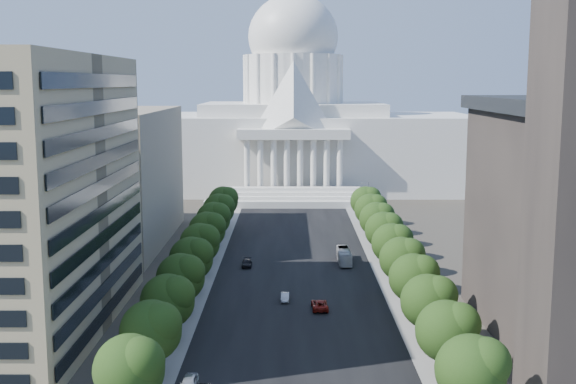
{
  "coord_description": "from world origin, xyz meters",
  "views": [
    {
      "loc": [
        -1.03,
        -60.13,
        36.2
      ],
      "look_at": [
        -1.44,
        82.7,
        14.26
      ],
      "focal_mm": 45.0,
      "sensor_mm": 36.0,
      "label": 1
    }
  ],
  "objects_px": {
    "car_silver": "(285,297)",
    "car_dark_b": "(247,263)",
    "car_parked": "(189,384)",
    "city_bus": "(344,256)",
    "car_red": "(320,305)"
  },
  "relations": [
    {
      "from": "car_silver",
      "to": "city_bus",
      "type": "distance_m",
      "value": 28.11
    },
    {
      "from": "car_parked",
      "to": "car_silver",
      "type": "bearing_deg",
      "value": 74.18
    },
    {
      "from": "car_dark_b",
      "to": "car_silver",
      "type": "bearing_deg",
      "value": -71.54
    },
    {
      "from": "car_dark_b",
      "to": "car_parked",
      "type": "xyz_separation_m",
      "value": [
        -3.47,
        -57.51,
        0.14
      ]
    },
    {
      "from": "car_red",
      "to": "city_bus",
      "type": "distance_m",
      "value": 30.63
    },
    {
      "from": "car_silver",
      "to": "car_dark_b",
      "type": "xyz_separation_m",
      "value": [
        -7.68,
        22.4,
        0.03
      ]
    },
    {
      "from": "car_silver",
      "to": "car_dark_b",
      "type": "bearing_deg",
      "value": 109.33
    },
    {
      "from": "car_parked",
      "to": "car_dark_b",
      "type": "bearing_deg",
      "value": 88.34
    },
    {
      "from": "car_red",
      "to": "car_parked",
      "type": "bearing_deg",
      "value": 59.13
    },
    {
      "from": "city_bus",
      "to": "car_red",
      "type": "bearing_deg",
      "value": -102.27
    },
    {
      "from": "car_silver",
      "to": "car_parked",
      "type": "xyz_separation_m",
      "value": [
        -11.14,
        -35.11,
        0.17
      ]
    },
    {
      "from": "car_silver",
      "to": "car_parked",
      "type": "bearing_deg",
      "value": -107.19
    },
    {
      "from": "car_parked",
      "to": "city_bus",
      "type": "relative_size",
      "value": 0.47
    },
    {
      "from": "car_dark_b",
      "to": "car_parked",
      "type": "bearing_deg",
      "value": -93.91
    },
    {
      "from": "car_silver",
      "to": "car_parked",
      "type": "height_order",
      "value": "car_parked"
    }
  ]
}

